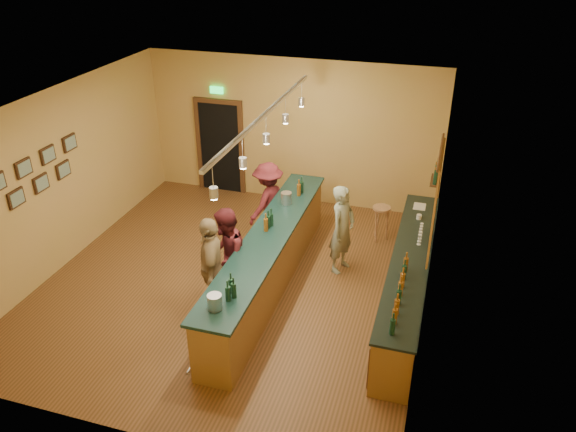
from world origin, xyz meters
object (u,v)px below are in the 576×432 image
(tasting_bar, at_px, (268,257))
(customer_c, at_px, (268,202))
(customer_b, at_px, (212,267))
(back_counter, at_px, (408,280))
(customer_a, at_px, (226,256))
(bar_stool, at_px, (381,214))
(bartender, at_px, (342,229))

(tasting_bar, distance_m, customer_c, 1.73)
(customer_b, bearing_deg, customer_c, 157.31)
(back_counter, relative_size, customer_a, 2.71)
(customer_b, xyz_separation_m, bar_stool, (2.23, 3.12, -0.29))
(customer_b, height_order, customer_c, customer_b)
(bartender, xyz_separation_m, customer_c, (-1.62, 0.69, -0.02))
(tasting_bar, height_order, customer_c, customer_c)
(bartender, relative_size, customer_b, 0.95)
(customer_b, relative_size, bar_stool, 2.40)
(customer_b, xyz_separation_m, customer_c, (0.08, 2.54, -0.06))
(customer_a, xyz_separation_m, customer_b, (-0.08, -0.40, 0.03))
(customer_c, bearing_deg, tasting_bar, 37.29)
(back_counter, xyz_separation_m, customer_b, (-2.98, -1.10, 0.38))
(customer_c, bearing_deg, back_counter, 82.12)
(back_counter, height_order, customer_c, customer_c)
(back_counter, relative_size, bartender, 2.75)
(bar_stool, bearing_deg, customer_b, -125.52)
(tasting_bar, bearing_deg, bar_stool, 54.04)
(customer_b, bearing_deg, customer_a, 147.81)
(customer_a, distance_m, customer_b, 0.41)
(customer_a, height_order, customer_b, customer_b)
(tasting_bar, distance_m, bar_stool, 2.72)
(back_counter, height_order, bar_stool, back_counter)
(back_counter, xyz_separation_m, bar_stool, (-0.75, 2.02, 0.09))
(back_counter, height_order, bartender, bartender)
(tasting_bar, xyz_separation_m, customer_c, (-0.55, 1.63, 0.20))
(customer_a, height_order, bar_stool, customer_a)
(bartender, bearing_deg, customer_b, 156.16)
(customer_a, bearing_deg, back_counter, 91.35)
(customer_c, xyz_separation_m, bar_stool, (2.15, 0.58, -0.23))
(tasting_bar, bearing_deg, back_counter, 4.41)
(back_counter, bearing_deg, customer_c, 153.46)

